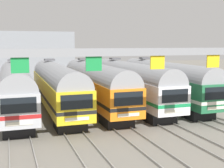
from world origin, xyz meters
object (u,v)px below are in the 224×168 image
commuter_train_yellow (57,86)px  commuter_train_green (164,81)px  catenary_gantry (157,69)px  commuter_train_white (131,82)px  commuter_train_orange (95,84)px  commuter_train_stainless (15,87)px

commuter_train_yellow → commuter_train_green: size_ratio=1.00×
commuter_train_yellow → catenary_gantry: 14.27m
commuter_train_white → commuter_train_yellow: bearing=180.0°
commuter_train_orange → commuter_train_stainless: bearing=180.0°
commuter_train_yellow → commuter_train_green: (11.65, 0.00, 0.00)m
catenary_gantry → commuter_train_orange: bearing=90.0°
commuter_train_white → catenary_gantry: 14.27m
commuter_train_orange → catenary_gantry: bearing=-90.0°
commuter_train_yellow → commuter_train_orange: same height
commuter_train_white → commuter_train_green: (3.88, 0.00, 0.00)m
commuter_train_orange → commuter_train_green: same height
commuter_train_green → catenary_gantry: bearing=-119.9°
commuter_train_white → commuter_train_green: size_ratio=1.00×
catenary_gantry → commuter_train_stainless: bearing=119.9°
commuter_train_orange → commuter_train_white: same height
commuter_train_white → catenary_gantry: catenary_gantry is taller
commuter_train_stainless → commuter_train_yellow: (3.88, 0.00, 0.00)m
commuter_train_stainless → catenary_gantry: bearing=-60.1°
commuter_train_stainless → commuter_train_green: bearing=0.0°
commuter_train_white → commuter_train_orange: bearing=180.0°
commuter_train_stainless → commuter_train_orange: bearing=0.0°
commuter_train_white → commuter_train_stainless: bearing=180.0°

